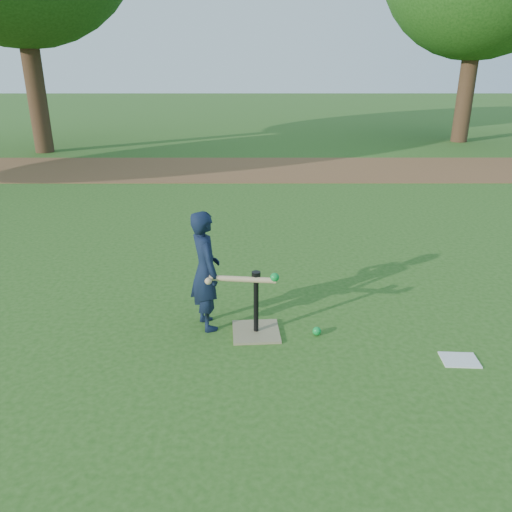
{
  "coord_description": "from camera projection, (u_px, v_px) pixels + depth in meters",
  "views": [
    {
      "loc": [
        -0.04,
        -4.26,
        2.34
      ],
      "look_at": [
        -0.03,
        0.11,
        0.65
      ],
      "focal_mm": 35.0,
      "sensor_mm": 36.0,
      "label": 1
    }
  ],
  "objects": [
    {
      "name": "child",
      "position": [
        205.0,
        271.0,
        4.56
      ],
      "size": [
        0.41,
        0.49,
        1.13
      ],
      "primitive_type": "imported",
      "rotation": [
        0.0,
        0.0,
        1.97
      ],
      "color": "black",
      "rests_on": "ground"
    },
    {
      "name": "wiffle_ball_ground",
      "position": [
        317.0,
        331.0,
        4.59
      ],
      "size": [
        0.08,
        0.08,
        0.08
      ],
      "primitive_type": "sphere",
      "color": "#0D8F32",
      "rests_on": "ground"
    },
    {
      "name": "batting_tee",
      "position": [
        256.0,
        322.0,
        4.6
      ],
      "size": [
        0.46,
        0.46,
        0.61
      ],
      "color": "#8E805A",
      "rests_on": "ground"
    },
    {
      "name": "swing_action",
      "position": [
        246.0,
        279.0,
        4.41
      ],
      "size": [
        0.66,
        0.14,
        0.11
      ],
      "color": "tan",
      "rests_on": "ground"
    },
    {
      "name": "clipboard",
      "position": [
        460.0,
        360.0,
        4.2
      ],
      "size": [
        0.31,
        0.25,
        0.01
      ],
      "primitive_type": "cube",
      "rotation": [
        0.0,
        0.0,
        -0.06
      ],
      "color": "white",
      "rests_on": "ground"
    },
    {
      "name": "dirt_strip",
      "position": [
        257.0,
        169.0,
        11.81
      ],
      "size": [
        24.0,
        3.0,
        0.01
      ],
      "primitive_type": "cube",
      "color": "brown",
      "rests_on": "ground"
    },
    {
      "name": "ground",
      "position": [
        260.0,
        323.0,
        4.81
      ],
      "size": [
        80.0,
        80.0,
        0.0
      ],
      "primitive_type": "plane",
      "color": "#285116",
      "rests_on": "ground"
    }
  ]
}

